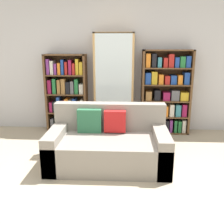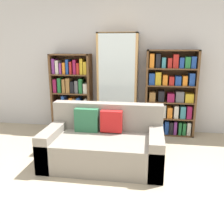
{
  "view_description": "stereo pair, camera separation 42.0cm",
  "coord_description": "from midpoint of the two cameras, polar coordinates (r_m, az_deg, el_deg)",
  "views": [
    {
      "loc": [
        0.28,
        -2.77,
        1.71
      ],
      "look_at": [
        0.08,
        1.32,
        0.61
      ],
      "focal_mm": 40.0,
      "sensor_mm": 36.0,
      "label": 1
    },
    {
      "loc": [
        0.7,
        -2.73,
        1.71
      ],
      "look_at": [
        0.08,
        1.32,
        0.61
      ],
      "focal_mm": 40.0,
      "sensor_mm": 36.0,
      "label": 2
    }
  ],
  "objects": [
    {
      "name": "bookshelf_left",
      "position": [
        5.1,
        -12.63,
        3.84
      ],
      "size": [
        0.8,
        0.32,
        1.54
      ],
      "color": "brown",
      "rests_on": "ground"
    },
    {
      "name": "wine_bottle",
      "position": [
        4.68,
        1.36,
        -4.35
      ],
      "size": [
        0.09,
        0.09,
        0.37
      ],
      "color": "black",
      "rests_on": "ground"
    },
    {
      "name": "display_cabinet",
      "position": [
        4.88,
        -2.04,
        6.31
      ],
      "size": [
        0.76,
        0.36,
        1.93
      ],
      "color": "tan",
      "rests_on": "ground"
    },
    {
      "name": "bookshelf_right",
      "position": [
        4.95,
        9.77,
        3.97
      ],
      "size": [
        0.95,
        0.32,
        1.63
      ],
      "color": "brown",
      "rests_on": "ground"
    },
    {
      "name": "ground_plane",
      "position": [
        3.27,
        -6.48,
        -16.49
      ],
      "size": [
        16.0,
        16.0,
        0.0
      ],
      "primitive_type": "plane",
      "color": "tan"
    },
    {
      "name": "couch",
      "position": [
        3.71,
        -4.09,
        -7.47
      ],
      "size": [
        1.71,
        0.96,
        0.84
      ],
      "color": "gray",
      "rests_on": "ground"
    },
    {
      "name": "wall_back",
      "position": [
        5.06,
        -2.77,
        11.01
      ],
      "size": [
        6.82,
        0.06,
        2.7
      ],
      "color": "silver",
      "rests_on": "ground"
    }
  ]
}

